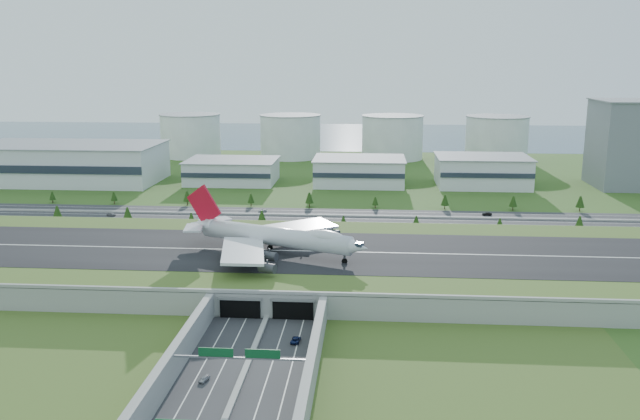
# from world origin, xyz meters

# --- Properties ---
(ground) EXTENTS (1200.00, 1200.00, 0.00)m
(ground) POSITION_xyz_m (0.00, 0.00, 0.00)
(ground) COLOR #244A17
(ground) RESTS_ON ground
(airfield_deck) EXTENTS (520.00, 100.00, 9.20)m
(airfield_deck) POSITION_xyz_m (0.00, -0.09, 4.12)
(airfield_deck) COLOR gray
(airfield_deck) RESTS_ON ground
(underpass_road) EXTENTS (38.80, 120.40, 8.00)m
(underpass_road) POSITION_xyz_m (0.00, -99.42, 3.43)
(underpass_road) COLOR #28282B
(underpass_road) RESTS_ON ground
(sign_gantry_near) EXTENTS (38.70, 0.70, 9.80)m
(sign_gantry_near) POSITION_xyz_m (0.00, -95.04, 6.95)
(sign_gantry_near) COLOR gray
(sign_gantry_near) RESTS_ON ground
(north_expressway) EXTENTS (560.00, 36.00, 0.12)m
(north_expressway) POSITION_xyz_m (0.00, 95.00, 0.06)
(north_expressway) COLOR #28282B
(north_expressway) RESTS_ON ground
(tree_row) EXTENTS (508.33, 48.72, 8.47)m
(tree_row) POSITION_xyz_m (32.41, 97.05, 4.79)
(tree_row) COLOR #3D2819
(tree_row) RESTS_ON ground
(hangar_west) EXTENTS (120.00, 60.00, 25.00)m
(hangar_west) POSITION_xyz_m (-170.00, 185.00, 12.50)
(hangar_west) COLOR silver
(hangar_west) RESTS_ON ground
(hangar_mid_a) EXTENTS (58.00, 42.00, 15.00)m
(hangar_mid_a) POSITION_xyz_m (-60.00, 190.00, 7.50)
(hangar_mid_a) COLOR silver
(hangar_mid_a) RESTS_ON ground
(hangar_mid_b) EXTENTS (58.00, 42.00, 17.00)m
(hangar_mid_b) POSITION_xyz_m (25.00, 190.00, 8.50)
(hangar_mid_b) COLOR silver
(hangar_mid_b) RESTS_ON ground
(hangar_mid_c) EXTENTS (58.00, 42.00, 19.00)m
(hangar_mid_c) POSITION_xyz_m (105.00, 190.00, 9.50)
(hangar_mid_c) COLOR silver
(hangar_mid_c) RESTS_ON ground
(office_tower) EXTENTS (46.00, 46.00, 55.00)m
(office_tower) POSITION_xyz_m (200.00, 195.00, 27.50)
(office_tower) COLOR slate
(office_tower) RESTS_ON ground
(fuel_tank_a) EXTENTS (50.00, 50.00, 35.00)m
(fuel_tank_a) POSITION_xyz_m (-120.00, 310.00, 17.50)
(fuel_tank_a) COLOR silver
(fuel_tank_a) RESTS_ON ground
(fuel_tank_b) EXTENTS (50.00, 50.00, 35.00)m
(fuel_tank_b) POSITION_xyz_m (-35.00, 310.00, 17.50)
(fuel_tank_b) COLOR silver
(fuel_tank_b) RESTS_ON ground
(fuel_tank_c) EXTENTS (50.00, 50.00, 35.00)m
(fuel_tank_c) POSITION_xyz_m (50.00, 310.00, 17.50)
(fuel_tank_c) COLOR silver
(fuel_tank_c) RESTS_ON ground
(fuel_tank_d) EXTENTS (50.00, 50.00, 35.00)m
(fuel_tank_d) POSITION_xyz_m (135.00, 310.00, 17.50)
(fuel_tank_d) COLOR silver
(fuel_tank_d) RESTS_ON ground
(bay_water) EXTENTS (1200.00, 260.00, 0.06)m
(bay_water) POSITION_xyz_m (0.00, 480.00, 0.03)
(bay_water) COLOR #344F64
(bay_water) RESTS_ON ground
(boeing_747) EXTENTS (75.12, 69.59, 24.56)m
(boeing_747) POSITION_xyz_m (-4.21, -3.26, 14.92)
(boeing_747) COLOR silver
(boeing_747) RESTS_ON airfield_deck
(car_0) EXTENTS (2.74, 4.22, 1.34)m
(car_0) POSITION_xyz_m (-9.45, -94.29, 0.79)
(car_0) COLOR #AAAAAF
(car_0) RESTS_ON ground
(car_2) EXTENTS (2.90, 5.52, 1.48)m
(car_2) POSITION_xyz_m (11.36, -68.06, 0.86)
(car_2) COLOR #0D1842
(car_2) RESTS_ON ground
(car_4) EXTENTS (5.28, 3.09, 1.69)m
(car_4) POSITION_xyz_m (-104.06, 86.71, 0.96)
(car_4) COLOR slate
(car_4) RESTS_ON ground
(car_5) EXTENTS (5.21, 2.21, 1.67)m
(car_5) POSITION_xyz_m (94.46, 102.72, 0.96)
(car_5) COLOR black
(car_5) RESTS_ON ground
(car_7) EXTENTS (5.07, 2.97, 1.38)m
(car_7) POSITION_xyz_m (-25.66, 102.47, 0.81)
(car_7) COLOR silver
(car_7) RESTS_ON ground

